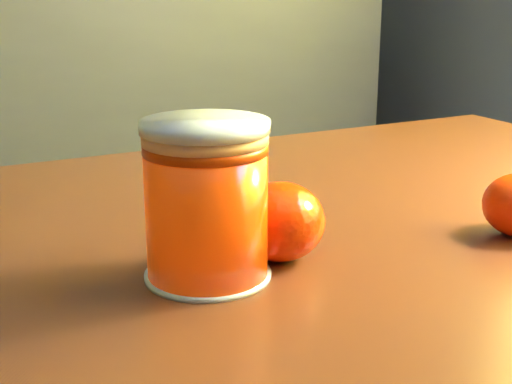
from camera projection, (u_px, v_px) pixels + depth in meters
name	position (u px, v px, depth m)	size (l,w,h in m)	color
table	(326.00, 325.00, 0.61)	(0.99, 0.74, 0.70)	#5C2C17
juice_glass	(206.00, 202.00, 0.47)	(0.08, 0.08, 0.11)	#F73B04
orange_front	(280.00, 221.00, 0.51)	(0.06, 0.06, 0.06)	#EB3004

